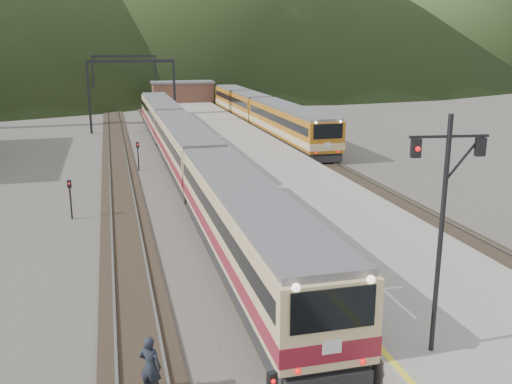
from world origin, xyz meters
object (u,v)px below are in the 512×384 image
object	(u,v)px
main_train	(185,147)
signal_mast	(443,212)
second_train	(262,112)
worker	(150,366)

from	to	relation	value
main_train	signal_mast	bearing A→B (deg)	-83.80
second_train	worker	size ratio (longest dim) A/B	22.70
worker	second_train	bearing A→B (deg)	-76.06
second_train	worker	distance (m)	51.51
second_train	signal_mast	distance (m)	50.92
main_train	second_train	distance (m)	23.34
second_train	signal_mast	world-z (taller)	signal_mast
main_train	signal_mast	distance (m)	30.19
main_train	second_train	size ratio (longest dim) A/B	1.46
main_train	second_train	bearing A→B (deg)	60.48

